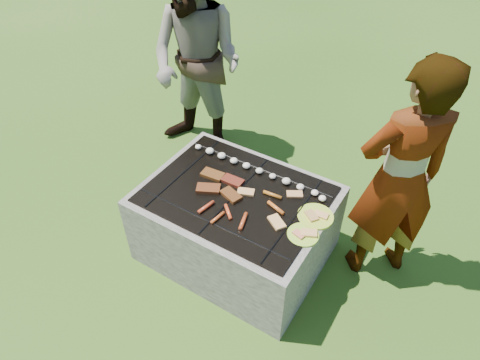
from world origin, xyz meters
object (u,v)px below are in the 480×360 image
Objects in this scene: bystander at (197,62)px; fire_pit at (236,226)px; plate_near at (304,234)px; cook at (399,179)px; plate_far at (315,216)px.

fire_pit is at bearing -43.14° from bystander.
plate_near is 0.71m from cook.
bystander is (-1.98, 0.52, 0.08)m from cook.
bystander reaches higher than fire_pit.
fire_pit is 1.20m from cook.
plate_far is 1.84m from bystander.
bystander is (-1.03, 0.97, 0.65)m from fire_pit.
plate_near is at bearing 13.35° from cook.
fire_pit is 0.66m from plate_far.
plate_far is 1.09× the size of plate_near.
plate_far is 0.19m from plate_near.
cook reaches higher than plate_near.
fire_pit is 0.76× the size of cook.
cook is at bearing 25.25° from fire_pit.
plate_near is (0.00, -0.19, -0.00)m from plate_far.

